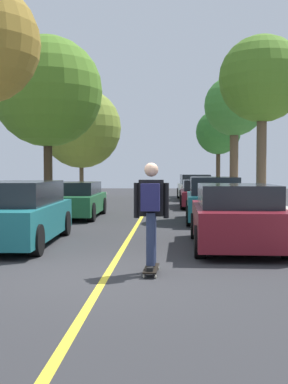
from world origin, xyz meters
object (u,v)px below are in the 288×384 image
street_tree_right_near (234,107)px  skateboard (151,269)px  parked_car_left_nearest (18,213)px  skateboarder (151,208)px  street_tree_left_near (47,92)px  parked_car_left_near (74,200)px  street_tree_right_far (218,132)px  parked_car_right_nearest (236,217)px  parked_car_right_farthest (195,187)px  parked_car_right_near (214,200)px  parked_car_right_far (201,194)px  street_tree_right_nearest (262,80)px  street_tree_left_far (81,128)px

street_tree_right_near → skateboard: street_tree_right_near is taller
parked_car_left_nearest → skateboarder: size_ratio=2.68×
street_tree_left_near → skateboarder: street_tree_left_near is taller
parked_car_left_nearest → parked_car_left_near: parked_car_left_nearest is taller
parked_car_left_near → street_tree_right_far: bearing=66.6°
parked_car_left_near → parked_car_right_nearest: (4.97, -6.96, 0.05)m
parked_car_right_farthest → skateboard: parked_car_right_farthest is taller
skateboard → parked_car_right_farthest: bearing=85.2°
parked_car_right_farthest → street_tree_right_near: size_ratio=0.68×
parked_car_right_near → skateboard: size_ratio=5.00×
parked_car_right_far → skateboarder: (-1.77, -15.11, 0.46)m
parked_car_left_near → parked_car_right_near: bearing=-15.2°
street_tree_left_near → street_tree_right_nearest: size_ratio=1.17×
parked_car_right_nearest → street_tree_right_nearest: size_ratio=0.66×
parked_car_left_nearest → street_tree_right_near: street_tree_right_near is taller
street_tree_left_near → parked_car_right_near: bearing=-35.6°
parked_car_right_near → street_tree_right_far: 17.48m
street_tree_left_far → street_tree_right_far: size_ratio=1.15×
street_tree_right_near → skateboarder: size_ratio=3.68×
parked_car_right_nearest → skateboard: bearing=-121.5°
parked_car_right_near → skateboard: parked_car_right_near is taller
parked_car_right_nearest → street_tree_left_far: 20.21m
street_tree_right_far → skateboard: size_ratio=6.68×
street_tree_left_near → skateboarder: (5.00, -13.36, -4.03)m
parked_car_right_nearest → skateboard: parked_car_right_nearest is taller
parked_car_right_farthest → street_tree_left_far: bearing=176.0°
parked_car_left_nearest → skateboard: size_ratio=5.48×
parked_car_left_nearest → parked_car_right_farthest: parked_car_right_farthest is taller
skateboard → parked_car_right_near: bearing=78.2°
street_tree_right_near → parked_car_right_near: bearing=-101.5°
parked_car_right_farthest → street_tree_right_far: size_ratio=0.77×
parked_car_right_near → street_tree_left_near: size_ratio=0.57×
street_tree_left_near → street_tree_right_nearest: (8.56, -3.59, -0.22)m
skateboard → skateboarder: size_ratio=0.49×
parked_car_right_near → parked_car_right_far: (0.00, 6.59, -0.10)m
parked_car_right_nearest → street_tree_right_near: (1.79, 14.41, 4.22)m
street_tree_right_far → street_tree_left_near: bearing=-125.1°
parked_car_right_nearest → street_tree_left_far: bearing=109.9°
street_tree_right_near → skateboard: 18.30m
street_tree_left_far → street_tree_right_nearest: (8.56, -11.85, 0.65)m
parked_car_right_farthest → street_tree_left_near: bearing=-131.0°
street_tree_left_far → skateboarder: (5.00, -21.63, -3.17)m
parked_car_left_near → street_tree_left_far: bearing=98.7°
parked_car_right_far → street_tree_right_far: (1.79, 10.43, 3.64)m
parked_car_left_nearest → street_tree_right_nearest: 10.31m
parked_car_right_nearest → parked_car_right_near: size_ratio=0.99×
street_tree_left_near → parked_car_left_nearest: bearing=-80.0°
street_tree_left_near → street_tree_right_near: 9.43m
street_tree_right_near → street_tree_left_far: bearing=153.3°
parked_car_right_nearest → street_tree_right_far: bearing=85.5°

